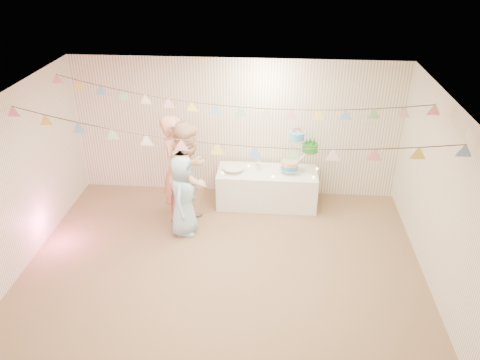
# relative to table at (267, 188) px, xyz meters

# --- Properties ---
(floor) EXTENTS (6.00, 6.00, 0.00)m
(floor) POSITION_rel_table_xyz_m (-0.60, -2.04, -0.34)
(floor) COLOR brown
(floor) RESTS_ON ground
(ceiling) EXTENTS (6.00, 6.00, 0.00)m
(ceiling) POSITION_rel_table_xyz_m (-0.60, -2.04, 2.26)
(ceiling) COLOR white
(ceiling) RESTS_ON ground
(back_wall) EXTENTS (6.00, 6.00, 0.00)m
(back_wall) POSITION_rel_table_xyz_m (-0.60, 0.46, 0.96)
(back_wall) COLOR white
(back_wall) RESTS_ON ground
(front_wall) EXTENTS (6.00, 6.00, 0.00)m
(front_wall) POSITION_rel_table_xyz_m (-0.60, -4.54, 0.96)
(front_wall) COLOR white
(front_wall) RESTS_ON ground
(left_wall) EXTENTS (5.00, 5.00, 0.00)m
(left_wall) POSITION_rel_table_xyz_m (-3.60, -2.04, 0.96)
(left_wall) COLOR white
(left_wall) RESTS_ON ground
(right_wall) EXTENTS (5.00, 5.00, 0.00)m
(right_wall) POSITION_rel_table_xyz_m (2.40, -2.04, 0.96)
(right_wall) COLOR white
(right_wall) RESTS_ON ground
(table) EXTENTS (1.81, 0.72, 0.68)m
(table) POSITION_rel_table_xyz_m (0.00, 0.00, 0.00)
(table) COLOR white
(table) RESTS_ON floor
(cake_stand) EXTENTS (0.72, 0.42, 0.80)m
(cake_stand) POSITION_rel_table_xyz_m (0.55, 0.05, 0.81)
(cake_stand) COLOR silver
(cake_stand) RESTS_ON table
(cake_bottom) EXTENTS (0.31, 0.31, 0.15)m
(cake_bottom) POSITION_rel_table_xyz_m (0.40, -0.01, 0.50)
(cake_bottom) COLOR #288FBC
(cake_bottom) RESTS_ON cake_stand
(cake_middle) EXTENTS (0.27, 0.27, 0.22)m
(cake_middle) POSITION_rel_table_xyz_m (0.73, 0.14, 0.77)
(cake_middle) COLOR #1D7F1B
(cake_middle) RESTS_ON cake_stand
(cake_top_tier) EXTENTS (0.25, 0.25, 0.19)m
(cake_top_tier) POSITION_rel_table_xyz_m (0.49, 0.02, 1.04)
(cake_top_tier) COLOR #459EDB
(cake_top_tier) RESTS_ON cake_stand
(platter) EXTENTS (0.38, 0.38, 0.02)m
(platter) POSITION_rel_table_xyz_m (-0.61, -0.05, 0.42)
(platter) COLOR white
(platter) RESTS_ON table
(posy) EXTENTS (0.14, 0.14, 0.16)m
(posy) POSITION_rel_table_xyz_m (-0.16, 0.05, 0.49)
(posy) COLOR white
(posy) RESTS_ON table
(person_adult_a) EXTENTS (0.54, 0.75, 1.91)m
(person_adult_a) POSITION_rel_table_xyz_m (-1.53, -0.55, 0.61)
(person_adult_a) COLOR tan
(person_adult_a) RESTS_ON floor
(person_adult_b) EXTENTS (0.94, 1.07, 1.87)m
(person_adult_b) POSITION_rel_table_xyz_m (-1.27, -0.74, 0.60)
(person_adult_b) COLOR tan
(person_adult_b) RESTS_ON floor
(person_child) EXTENTS (0.51, 0.73, 1.41)m
(person_child) POSITION_rel_table_xyz_m (-1.35, -1.02, 0.37)
(person_child) COLOR #96BCD5
(person_child) RESTS_ON floor
(bunting_back) EXTENTS (5.60, 1.10, 0.40)m
(bunting_back) POSITION_rel_table_xyz_m (-0.60, -0.94, 2.01)
(bunting_back) COLOR pink
(bunting_back) RESTS_ON ceiling
(bunting_front) EXTENTS (5.60, 0.90, 0.36)m
(bunting_front) POSITION_rel_table_xyz_m (-0.60, -2.24, 1.98)
(bunting_front) COLOR #72A5E5
(bunting_front) RESTS_ON ceiling
(tealight_0) EXTENTS (0.04, 0.04, 0.03)m
(tealight_0) POSITION_rel_table_xyz_m (-0.80, -0.15, 0.35)
(tealight_0) COLOR #FFD88C
(tealight_0) RESTS_ON table
(tealight_1) EXTENTS (0.04, 0.04, 0.03)m
(tealight_1) POSITION_rel_table_xyz_m (-0.35, 0.18, 0.35)
(tealight_1) COLOR #FFD88C
(tealight_1) RESTS_ON table
(tealight_2) EXTENTS (0.04, 0.04, 0.03)m
(tealight_2) POSITION_rel_table_xyz_m (0.10, -0.22, 0.35)
(tealight_2) COLOR #FFD88C
(tealight_2) RESTS_ON table
(tealight_3) EXTENTS (0.04, 0.04, 0.03)m
(tealight_3) POSITION_rel_table_xyz_m (0.35, 0.22, 0.35)
(tealight_3) COLOR #FFD88C
(tealight_3) RESTS_ON table
(tealight_4) EXTENTS (0.04, 0.04, 0.03)m
(tealight_4) POSITION_rel_table_xyz_m (0.82, -0.18, 0.35)
(tealight_4) COLOR #FFD88C
(tealight_4) RESTS_ON table
(tealight_5) EXTENTS (0.04, 0.04, 0.03)m
(tealight_5) POSITION_rel_table_xyz_m (0.90, 0.15, 0.35)
(tealight_5) COLOR #FFD88C
(tealight_5) RESTS_ON table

